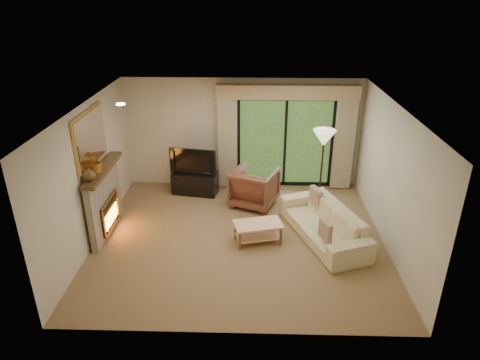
{
  "coord_description": "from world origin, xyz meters",
  "views": [
    {
      "loc": [
        0.22,
        -7.09,
        4.48
      ],
      "look_at": [
        0.0,
        0.3,
        1.1
      ],
      "focal_mm": 32.0,
      "sensor_mm": 36.0,
      "label": 1
    }
  ],
  "objects_px": {
    "armchair": "(254,187)",
    "sofa": "(323,223)",
    "media_console": "(195,183)",
    "coffee_table": "(258,233)"
  },
  "relations": [
    {
      "from": "sofa",
      "to": "coffee_table",
      "type": "bearing_deg",
      "value": -101.48
    },
    {
      "from": "sofa",
      "to": "coffee_table",
      "type": "height_order",
      "value": "sofa"
    },
    {
      "from": "media_console",
      "to": "sofa",
      "type": "height_order",
      "value": "sofa"
    },
    {
      "from": "armchair",
      "to": "sofa",
      "type": "relative_size",
      "value": 0.42
    },
    {
      "from": "armchair",
      "to": "sofa",
      "type": "distance_m",
      "value": 1.88
    },
    {
      "from": "armchair",
      "to": "coffee_table",
      "type": "height_order",
      "value": "armchair"
    },
    {
      "from": "media_console",
      "to": "coffee_table",
      "type": "bearing_deg",
      "value": -45.02
    },
    {
      "from": "sofa",
      "to": "media_console",
      "type": "bearing_deg",
      "value": -145.02
    },
    {
      "from": "media_console",
      "to": "coffee_table",
      "type": "xyz_separation_m",
      "value": [
        1.45,
        -2.07,
        -0.06
      ]
    },
    {
      "from": "armchair",
      "to": "coffee_table",
      "type": "xyz_separation_m",
      "value": [
        0.07,
        -1.53,
        -0.22
      ]
    }
  ]
}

